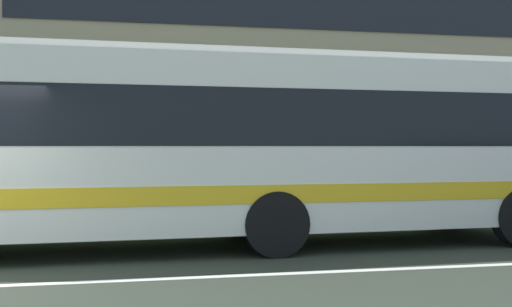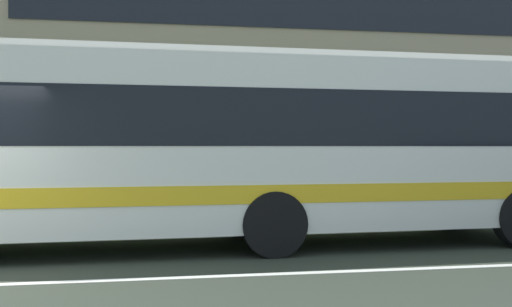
% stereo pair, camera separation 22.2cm
% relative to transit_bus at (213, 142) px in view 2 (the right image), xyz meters
% --- Properties ---
extents(hedge_row_far, '(18.27, 1.10, 1.04)m').
position_rel_transit_bus_xyz_m(hedge_row_far, '(-1.52, 3.67, -1.23)').
color(hedge_row_far, '#397127').
rests_on(hedge_row_far, ground_plane).
extents(apartment_block_right, '(20.94, 11.86, 10.45)m').
position_rel_transit_bus_xyz_m(apartment_block_right, '(5.08, 12.85, 3.47)').
color(apartment_block_right, tan).
rests_on(apartment_block_right, ground_plane).
extents(transit_bus, '(12.09, 2.96, 3.18)m').
position_rel_transit_bus_xyz_m(transit_bus, '(0.00, 0.00, 0.00)').
color(transit_bus, silver).
rests_on(transit_bus, ground_plane).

